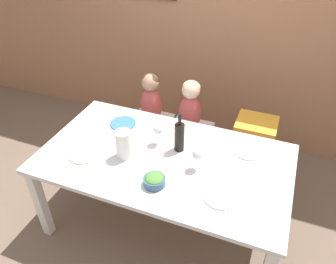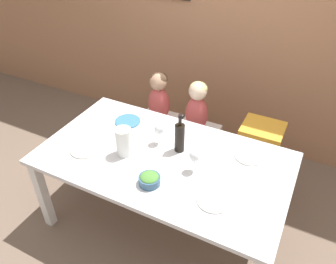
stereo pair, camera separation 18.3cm
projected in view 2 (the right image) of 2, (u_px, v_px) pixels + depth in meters
ground_plane at (164, 220)px, 2.89m from camera, size 14.00×14.00×0.00m
wall_back at (233, 20)px, 3.15m from camera, size 10.00×0.09×2.70m
dining_table at (163, 165)px, 2.50m from camera, size 1.87×1.05×0.74m
chair_far_left at (159, 126)px, 3.37m from camera, size 0.42×0.38×0.48m
chair_far_center at (195, 136)px, 3.23m from camera, size 0.42×0.38×0.48m
chair_right_highchair at (260, 141)px, 2.91m from camera, size 0.35×0.32×0.72m
person_child_left at (159, 96)px, 3.17m from camera, size 0.21×0.19×0.51m
person_child_center at (197, 106)px, 3.02m from camera, size 0.21×0.19×0.51m
wine_bottle at (180, 137)px, 2.45m from camera, size 0.08×0.08×0.32m
paper_towel_roll at (124, 142)px, 2.42m from camera, size 0.12×0.12×0.23m
wine_glass_near at (195, 156)px, 2.26m from camera, size 0.08×0.08×0.18m
wine_glass_far at (159, 130)px, 2.52m from camera, size 0.08×0.08×0.18m
salad_bowl_large at (149, 179)px, 2.21m from camera, size 0.15×0.15×0.08m
dinner_plate_front_left at (85, 149)px, 2.52m from camera, size 0.22×0.22×0.01m
dinner_plate_back_left at (128, 121)px, 2.83m from camera, size 0.22×0.22×0.01m
dinner_plate_back_right at (249, 156)px, 2.46m from camera, size 0.22×0.22×0.01m
dinner_plate_front_right at (214, 200)px, 2.10m from camera, size 0.22×0.22×0.01m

